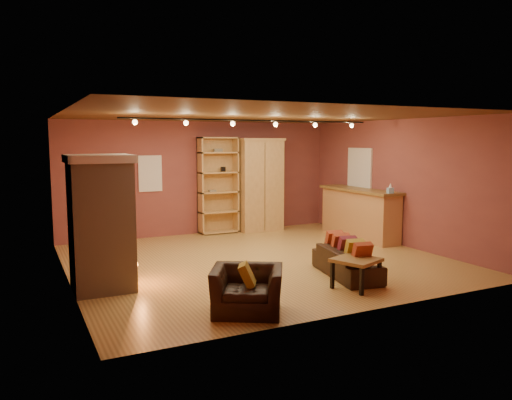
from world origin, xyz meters
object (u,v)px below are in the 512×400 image
armoire (260,185)px  loveseat (347,257)px  bookcase (217,185)px  coffee_table (356,263)px  armchair (247,282)px  fireplace (102,223)px  bar_counter (359,213)px

armoire → loveseat: (-0.61, -4.61, -0.86)m
bookcase → coffee_table: bearing=-87.9°
armchair → coffee_table: 2.04m
fireplace → armoire: 5.74m
armoire → bar_counter: 2.65m
armoire → loveseat: bearing=-97.5°
bar_counter → loveseat: bearing=-131.0°
bar_counter → coffee_table: bar_counter is taller
armoire → coffee_table: 5.39m
bookcase → bar_counter: 3.58m
fireplace → coffee_table: bearing=-25.3°
bar_counter → loveseat: 3.57m
bar_counter → fireplace: bearing=-165.4°
fireplace → bookcase: size_ratio=0.88×
armchair → coffee_table: (2.02, 0.25, -0.01)m
fireplace → coffee_table: size_ratio=2.57×
bookcase → loveseat: bookcase is taller
fireplace → armchair: 2.60m
armchair → bar_counter: bearing=67.1°
bookcase → armoire: bookcase is taller
armchair → loveseat: bearing=50.7°
loveseat → coffee_table: bearing=166.1°
armoire → armchair: armoire is taller
bookcase → coffee_table: 5.50m
bar_counter → armchair: bar_counter is taller
bookcase → coffee_table: bookcase is taller
bookcase → armchair: bearing=-107.8°
fireplace → armoire: (4.52, 3.55, 0.14)m
armoire → armchair: size_ratio=2.11×
armoire → loveseat: size_ratio=1.41×
fireplace → loveseat: size_ratio=1.25×
coffee_table → armchair: bearing=-172.9°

